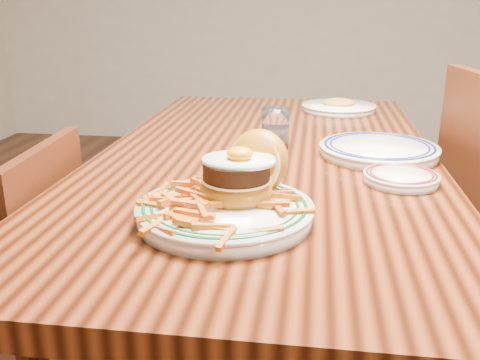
# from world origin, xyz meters

# --- Properties ---
(table) EXTENTS (0.85, 1.60, 0.75)m
(table) POSITION_xyz_m (0.00, 0.00, 0.66)
(table) COLOR black
(table) RESTS_ON floor
(chair_left) EXTENTS (0.41, 0.41, 0.83)m
(chair_left) POSITION_xyz_m (-0.57, -0.30, 0.44)
(chair_left) COLOR #3A180C
(chair_left) RESTS_ON floor
(main_plate) EXTENTS (0.31, 0.33, 0.15)m
(main_plate) POSITION_xyz_m (-0.02, -0.44, 0.79)
(main_plate) COLOR white
(main_plate) RESTS_ON table
(side_plate) EXTENTS (0.16, 0.16, 0.02)m
(side_plate) POSITION_xyz_m (0.31, -0.20, 0.76)
(side_plate) COLOR white
(side_plate) RESTS_ON table
(rear_plate) EXTENTS (0.29, 0.29, 0.03)m
(rear_plate) POSITION_xyz_m (0.28, 0.00, 0.77)
(rear_plate) COLOR white
(rear_plate) RESTS_ON table
(water_glass) EXTENTS (0.07, 0.07, 0.11)m
(water_glass) POSITION_xyz_m (0.02, 0.05, 0.80)
(water_glass) COLOR white
(water_glass) RESTS_ON table
(far_plate) EXTENTS (0.26, 0.26, 0.05)m
(far_plate) POSITION_xyz_m (0.20, 0.57, 0.77)
(far_plate) COLOR white
(far_plate) RESTS_ON table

